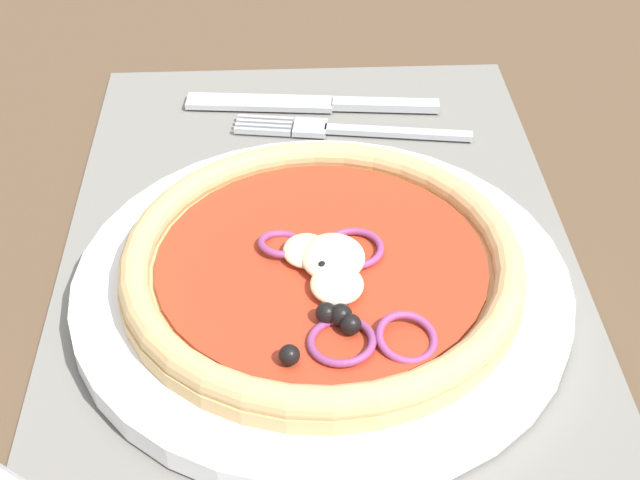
{
  "coord_description": "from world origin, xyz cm",
  "views": [
    {
      "loc": [
        -43.77,
        1.99,
        38.05
      ],
      "look_at": [
        -0.96,
        0.0,
        2.88
      ],
      "focal_mm": 51.21,
      "sensor_mm": 36.0,
      "label": 1
    }
  ],
  "objects_px": {
    "pizza": "(323,264)",
    "fork": "(339,129)",
    "plate": "(322,286)",
    "knife": "(310,103)"
  },
  "relations": [
    {
      "from": "pizza",
      "to": "fork",
      "type": "height_order",
      "value": "pizza"
    },
    {
      "from": "plate",
      "to": "fork",
      "type": "xyz_separation_m",
      "value": [
        0.18,
        -0.02,
        -0.01
      ]
    },
    {
      "from": "plate",
      "to": "pizza",
      "type": "distance_m",
      "value": 0.02
    },
    {
      "from": "plate",
      "to": "knife",
      "type": "xyz_separation_m",
      "value": [
        0.22,
        -0.0,
        -0.0
      ]
    },
    {
      "from": "plate",
      "to": "knife",
      "type": "bearing_deg",
      "value": -0.18
    },
    {
      "from": "pizza",
      "to": "knife",
      "type": "xyz_separation_m",
      "value": [
        0.22,
        -0.0,
        -0.02
      ]
    },
    {
      "from": "fork",
      "to": "plate",
      "type": "bearing_deg",
      "value": 91.51
    },
    {
      "from": "fork",
      "to": "knife",
      "type": "distance_m",
      "value": 0.04
    },
    {
      "from": "plate",
      "to": "knife",
      "type": "relative_size",
      "value": 1.48
    },
    {
      "from": "plate",
      "to": "pizza",
      "type": "height_order",
      "value": "pizza"
    }
  ]
}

